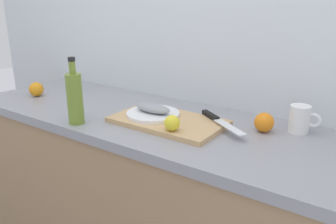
{
  "coord_description": "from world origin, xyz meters",
  "views": [
    {
      "loc": [
        0.78,
        -1.12,
        1.39
      ],
      "look_at": [
        0.03,
        -0.03,
        0.95
      ],
      "focal_mm": 36.94,
      "sensor_mm": 36.0,
      "label": 1
    }
  ],
  "objects_px": {
    "cutting_board": "(168,121)",
    "chef_knife": "(217,119)",
    "fish_fillet": "(153,108)",
    "orange_0": "(36,89)",
    "olive_oil_bottle": "(75,97)",
    "coffee_mug_0": "(300,119)",
    "lemon_0": "(172,123)",
    "white_plate": "(153,114)"
  },
  "relations": [
    {
      "from": "olive_oil_bottle",
      "to": "coffee_mug_0",
      "type": "distance_m",
      "value": 0.89
    },
    {
      "from": "white_plate",
      "to": "coffee_mug_0",
      "type": "height_order",
      "value": "coffee_mug_0"
    },
    {
      "from": "fish_fillet",
      "to": "orange_0",
      "type": "height_order",
      "value": "orange_0"
    },
    {
      "from": "coffee_mug_0",
      "to": "lemon_0",
      "type": "bearing_deg",
      "value": -141.34
    },
    {
      "from": "fish_fillet",
      "to": "chef_knife",
      "type": "bearing_deg",
      "value": 18.87
    },
    {
      "from": "lemon_0",
      "to": "olive_oil_bottle",
      "type": "xyz_separation_m",
      "value": [
        -0.4,
        -0.11,
        0.06
      ]
    },
    {
      "from": "white_plate",
      "to": "olive_oil_bottle",
      "type": "xyz_separation_m",
      "value": [
        -0.24,
        -0.21,
        0.08
      ]
    },
    {
      "from": "orange_0",
      "to": "white_plate",
      "type": "bearing_deg",
      "value": 3.88
    },
    {
      "from": "lemon_0",
      "to": "chef_knife",
      "type": "bearing_deg",
      "value": 63.01
    },
    {
      "from": "olive_oil_bottle",
      "to": "coffee_mug_0",
      "type": "height_order",
      "value": "olive_oil_bottle"
    },
    {
      "from": "chef_knife",
      "to": "orange_0",
      "type": "bearing_deg",
      "value": -139.53
    },
    {
      "from": "fish_fillet",
      "to": "orange_0",
      "type": "bearing_deg",
      "value": -176.12
    },
    {
      "from": "chef_knife",
      "to": "lemon_0",
      "type": "distance_m",
      "value": 0.21
    },
    {
      "from": "olive_oil_bottle",
      "to": "orange_0",
      "type": "distance_m",
      "value": 0.52
    },
    {
      "from": "white_plate",
      "to": "chef_knife",
      "type": "distance_m",
      "value": 0.27
    },
    {
      "from": "fish_fillet",
      "to": "olive_oil_bottle",
      "type": "relative_size",
      "value": 0.61
    },
    {
      "from": "lemon_0",
      "to": "olive_oil_bottle",
      "type": "relative_size",
      "value": 0.22
    },
    {
      "from": "chef_knife",
      "to": "coffee_mug_0",
      "type": "distance_m",
      "value": 0.31
    },
    {
      "from": "white_plate",
      "to": "chef_knife",
      "type": "height_order",
      "value": "chef_knife"
    },
    {
      "from": "coffee_mug_0",
      "to": "fish_fillet",
      "type": "bearing_deg",
      "value": -158.93
    },
    {
      "from": "white_plate",
      "to": "orange_0",
      "type": "relative_size",
      "value": 3.03
    },
    {
      "from": "chef_knife",
      "to": "orange_0",
      "type": "height_order",
      "value": "orange_0"
    },
    {
      "from": "cutting_board",
      "to": "orange_0",
      "type": "xyz_separation_m",
      "value": [
        -0.8,
        -0.05,
        0.03
      ]
    },
    {
      "from": "fish_fillet",
      "to": "olive_oil_bottle",
      "type": "xyz_separation_m",
      "value": [
        -0.24,
        -0.21,
        0.06
      ]
    },
    {
      "from": "lemon_0",
      "to": "orange_0",
      "type": "xyz_separation_m",
      "value": [
        -0.89,
        0.05,
        -0.01
      ]
    },
    {
      "from": "chef_knife",
      "to": "coffee_mug_0",
      "type": "bearing_deg",
      "value": 55.52
    },
    {
      "from": "cutting_board",
      "to": "chef_knife",
      "type": "distance_m",
      "value": 0.2
    },
    {
      "from": "olive_oil_bottle",
      "to": "chef_knife",
      "type": "bearing_deg",
      "value": 30.87
    },
    {
      "from": "coffee_mug_0",
      "to": "orange_0",
      "type": "xyz_separation_m",
      "value": [
        -1.27,
        -0.26,
        -0.02
      ]
    },
    {
      "from": "cutting_board",
      "to": "orange_0",
      "type": "height_order",
      "value": "orange_0"
    },
    {
      "from": "white_plate",
      "to": "chef_knife",
      "type": "relative_size",
      "value": 0.86
    },
    {
      "from": "chef_knife",
      "to": "olive_oil_bottle",
      "type": "xyz_separation_m",
      "value": [
        -0.49,
        -0.29,
        0.08
      ]
    },
    {
      "from": "white_plate",
      "to": "olive_oil_bottle",
      "type": "distance_m",
      "value": 0.33
    },
    {
      "from": "olive_oil_bottle",
      "to": "orange_0",
      "type": "height_order",
      "value": "olive_oil_bottle"
    },
    {
      "from": "chef_knife",
      "to": "cutting_board",
      "type": "bearing_deg",
      "value": -121.86
    },
    {
      "from": "chef_knife",
      "to": "lemon_0",
      "type": "relative_size",
      "value": 4.36
    },
    {
      "from": "cutting_board",
      "to": "lemon_0",
      "type": "height_order",
      "value": "lemon_0"
    },
    {
      "from": "cutting_board",
      "to": "chef_knife",
      "type": "xyz_separation_m",
      "value": [
        0.18,
        0.09,
        0.02
      ]
    },
    {
      "from": "white_plate",
      "to": "lemon_0",
      "type": "xyz_separation_m",
      "value": [
        0.16,
        -0.1,
        0.02
      ]
    },
    {
      "from": "chef_knife",
      "to": "lemon_0",
      "type": "bearing_deg",
      "value": -84.43
    },
    {
      "from": "white_plate",
      "to": "chef_knife",
      "type": "xyz_separation_m",
      "value": [
        0.25,
        0.09,
        0.0
      ]
    },
    {
      "from": "orange_0",
      "to": "fish_fillet",
      "type": "bearing_deg",
      "value": 3.88
    }
  ]
}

